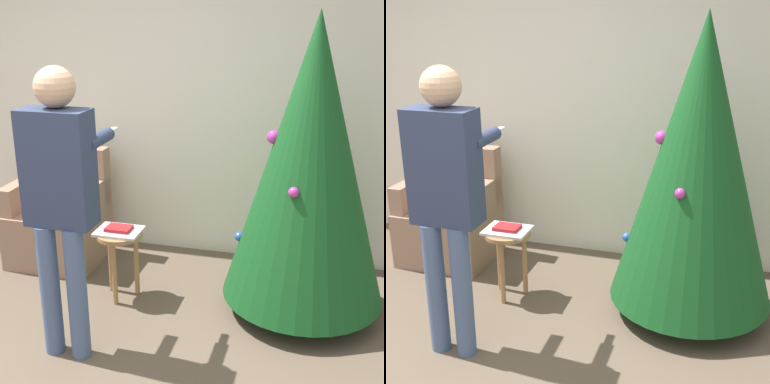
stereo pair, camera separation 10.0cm
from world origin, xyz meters
TOP-DOWN VIEW (x-y plane):
  - wall_back at (0.00, 2.23)m, footprint 8.00×0.06m
  - christmas_tree at (1.35, 1.43)m, footprint 1.11×1.11m
  - armchair at (-0.69, 1.75)m, footprint 0.72×0.64m
  - person_standing at (-0.01, 0.59)m, footprint 0.42×0.57m
  - side_stool at (0.05, 1.27)m, footprint 0.34×0.34m
  - laptop at (0.05, 1.27)m, footprint 0.32×0.25m
  - book at (0.05, 1.27)m, footprint 0.18×0.13m

SIDE VIEW (x-z plane):
  - armchair at x=-0.69m, z-range -0.12..0.81m
  - side_stool at x=0.05m, z-range 0.15..0.67m
  - laptop at x=0.05m, z-range 0.52..0.54m
  - book at x=0.05m, z-range 0.54..0.56m
  - person_standing at x=-0.01m, z-range 0.18..1.93m
  - christmas_tree at x=1.35m, z-range 0.06..2.11m
  - wall_back at x=0.00m, z-range 0.00..2.70m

